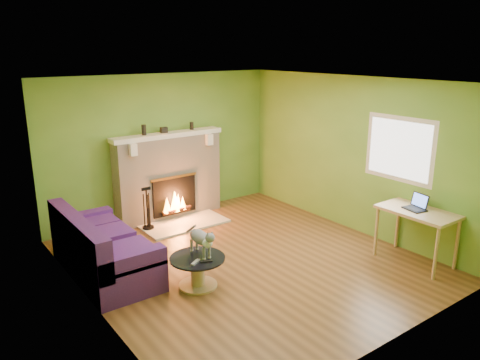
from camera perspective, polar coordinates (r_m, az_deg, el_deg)
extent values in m
plane|color=brown|center=(7.02, 0.67, -9.73)|extent=(5.00, 5.00, 0.00)
plane|color=white|center=(6.35, 0.75, 11.94)|extent=(5.00, 5.00, 0.00)
plane|color=#52832A|center=(8.64, -9.38, 4.07)|extent=(5.00, 0.00, 5.00)
plane|color=#52832A|center=(4.91, 18.68, -5.69)|extent=(5.00, 0.00, 5.00)
plane|color=#52832A|center=(5.56, -18.14, -3.11)|extent=(0.00, 5.00, 5.00)
plane|color=#52832A|center=(8.09, 13.55, 3.04)|extent=(0.00, 5.00, 5.00)
plane|color=silver|center=(7.50, 18.85, 3.59)|extent=(0.00, 1.20, 1.20)
plane|color=white|center=(7.49, 18.82, 3.58)|extent=(0.00, 1.06, 1.06)
cube|color=beige|center=(8.61, -8.68, 0.31)|extent=(2.00, 0.35, 1.50)
cube|color=black|center=(8.54, -7.99, -1.97)|extent=(0.85, 0.03, 0.68)
cube|color=#BE832F|center=(8.43, -8.06, 0.34)|extent=(0.91, 0.02, 0.04)
cylinder|color=black|center=(8.60, -7.81, -3.81)|extent=(0.55, 0.07, 0.07)
cube|color=silver|center=(8.41, -8.80, 5.45)|extent=(2.10, 0.28, 0.08)
cube|color=silver|center=(7.96, -12.91, 3.62)|extent=(0.12, 0.10, 0.20)
cube|color=silver|center=(8.65, -3.78, 4.94)|extent=(0.12, 0.10, 0.20)
cube|color=beige|center=(8.40, -6.78, -5.30)|extent=(1.50, 0.75, 0.03)
cube|color=silver|center=(8.41, -8.80, 5.45)|extent=(2.10, 0.28, 0.08)
cube|color=#411A64|center=(6.83, -16.06, -9.09)|extent=(0.90, 1.99, 0.45)
cube|color=#411A64|center=(6.58, -19.16, -6.65)|extent=(0.20, 1.99, 0.56)
cube|color=#411A64|center=(5.95, -13.16, -9.68)|extent=(0.90, 0.20, 0.22)
cube|color=#411A64|center=(7.51, -18.66, -4.64)|extent=(0.90, 0.20, 0.22)
cube|color=#411A64|center=(6.25, -13.96, -8.46)|extent=(0.71, 0.53, 0.12)
cube|color=#411A64|center=(6.82, -16.15, -6.51)|extent=(0.71, 0.53, 0.12)
cube|color=#411A64|center=(7.32, -17.71, -5.09)|extent=(0.71, 0.53, 0.12)
cylinder|color=tan|center=(6.35, -5.13, -12.62)|extent=(0.51, 0.51, 0.03)
cylinder|color=tan|center=(6.26, -5.18, -11.09)|extent=(0.18, 0.18, 0.35)
cylinder|color=black|center=(6.17, -5.22, -9.48)|extent=(0.73, 0.73, 0.02)
cube|color=tan|center=(7.14, 20.89, -3.63)|extent=(0.63, 1.08, 0.04)
cylinder|color=tan|center=(6.84, 22.78, -8.29)|extent=(0.05, 0.05, 0.76)
cylinder|color=tan|center=(7.27, 24.93, -7.13)|extent=(0.05, 0.05, 0.76)
cylinder|color=tan|center=(7.33, 16.29, -6.05)|extent=(0.05, 0.05, 0.76)
cylinder|color=tan|center=(7.73, 18.65, -5.11)|extent=(0.05, 0.05, 0.76)
cube|color=#959597|center=(6.03, -5.45, -9.93)|extent=(0.17, 0.12, 0.02)
cube|color=black|center=(6.04, -4.16, -9.86)|extent=(0.16, 0.10, 0.02)
cylinder|color=black|center=(8.23, -11.64, 6.00)|extent=(0.08, 0.08, 0.18)
cylinder|color=black|center=(8.67, -5.92, 6.59)|extent=(0.07, 0.07, 0.14)
cube|color=black|center=(8.40, -9.26, 6.04)|extent=(0.12, 0.08, 0.10)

